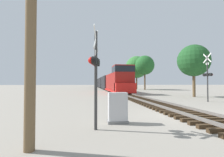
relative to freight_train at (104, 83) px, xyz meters
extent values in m
plane|color=gray|center=(0.00, -53.23, -1.99)|extent=(400.00, 400.00, 0.00)
cube|color=#382819|center=(0.00, -55.33, -1.91)|extent=(2.60, 0.22, 0.16)
cube|color=#382819|center=(0.00, -54.73, -1.91)|extent=(2.60, 0.22, 0.16)
cube|color=#382819|center=(0.00, -54.13, -1.91)|extent=(2.60, 0.22, 0.16)
cube|color=#382819|center=(0.00, -53.53, -1.91)|extent=(2.60, 0.22, 0.16)
cube|color=#382819|center=(0.00, -52.93, -1.91)|extent=(2.60, 0.22, 0.16)
cube|color=#382819|center=(0.00, -52.33, -1.91)|extent=(2.60, 0.22, 0.16)
cube|color=#382819|center=(0.00, -51.73, -1.91)|extent=(2.60, 0.22, 0.16)
cube|color=#382819|center=(0.00, -51.13, -1.91)|extent=(2.60, 0.22, 0.16)
cube|color=#382819|center=(0.00, -50.53, -1.91)|extent=(2.60, 0.22, 0.16)
cube|color=#382819|center=(0.00, -49.93, -1.91)|extent=(2.60, 0.22, 0.16)
cube|color=#382819|center=(0.00, -49.33, -1.91)|extent=(2.60, 0.22, 0.16)
cube|color=#382819|center=(0.00, -48.73, -1.91)|extent=(2.60, 0.22, 0.16)
cube|color=#382819|center=(0.00, -48.13, -1.91)|extent=(2.60, 0.22, 0.16)
cube|color=#382819|center=(0.00, -47.53, -1.91)|extent=(2.60, 0.22, 0.16)
cube|color=#382819|center=(0.00, -46.93, -1.91)|extent=(2.60, 0.22, 0.16)
cube|color=#382819|center=(0.00, -46.33, -1.91)|extent=(2.60, 0.22, 0.16)
cube|color=#382819|center=(0.00, -45.73, -1.91)|extent=(2.60, 0.22, 0.16)
cube|color=#382819|center=(0.00, -45.13, -1.91)|extent=(2.60, 0.22, 0.16)
cube|color=#382819|center=(0.00, -44.53, -1.91)|extent=(2.60, 0.22, 0.16)
cube|color=#382819|center=(0.00, -43.93, -1.91)|extent=(2.60, 0.22, 0.16)
cube|color=#382819|center=(0.00, -43.33, -1.91)|extent=(2.60, 0.22, 0.16)
cube|color=#382819|center=(0.00, -42.73, -1.91)|extent=(2.60, 0.22, 0.16)
cube|color=#382819|center=(0.00, -42.13, -1.91)|extent=(2.60, 0.22, 0.16)
cube|color=#382819|center=(0.00, -41.53, -1.91)|extent=(2.60, 0.22, 0.16)
cube|color=#382819|center=(0.00, -40.93, -1.91)|extent=(2.60, 0.22, 0.16)
cube|color=#382819|center=(0.00, -40.33, -1.91)|extent=(2.60, 0.22, 0.16)
cube|color=#382819|center=(0.00, -39.73, -1.91)|extent=(2.60, 0.22, 0.16)
cube|color=#382819|center=(0.00, -39.13, -1.91)|extent=(2.60, 0.22, 0.16)
cube|color=#382819|center=(0.00, -38.53, -1.91)|extent=(2.60, 0.22, 0.16)
cube|color=#382819|center=(0.00, -37.93, -1.91)|extent=(2.60, 0.22, 0.16)
cube|color=#382819|center=(0.00, -37.33, -1.91)|extent=(2.60, 0.22, 0.16)
cube|color=#382819|center=(0.00, -36.73, -1.91)|extent=(2.60, 0.22, 0.16)
cube|color=#382819|center=(0.00, -36.13, -1.91)|extent=(2.60, 0.22, 0.16)
cube|color=#382819|center=(0.00, -35.53, -1.91)|extent=(2.60, 0.22, 0.16)
cube|color=#382819|center=(0.00, -34.93, -1.91)|extent=(2.60, 0.22, 0.16)
cube|color=#382819|center=(0.00, -34.33, -1.91)|extent=(2.60, 0.22, 0.16)
cube|color=#382819|center=(0.00, -33.73, -1.91)|extent=(2.60, 0.22, 0.16)
cube|color=slate|center=(-0.72, -53.23, -1.75)|extent=(0.07, 160.00, 0.15)
cube|color=slate|center=(0.72, -53.23, -1.75)|extent=(0.07, 160.00, 0.15)
cube|color=maroon|center=(0.00, -26.54, 0.00)|extent=(2.60, 11.72, 3.36)
cube|color=maroon|center=(0.00, -34.74, 0.48)|extent=(3.06, 3.68, 4.31)
cube|color=black|center=(0.00, -34.74, 2.01)|extent=(3.09, 3.72, 0.95)
cube|color=red|center=(0.00, -36.58, -0.92)|extent=(3.06, 1.67, 1.51)
cube|color=red|center=(0.00, -29.05, -1.56)|extent=(3.12, 16.40, 0.24)
cube|color=black|center=(0.00, -34.49, -1.49)|extent=(1.58, 2.20, 1.00)
cube|color=black|center=(0.00, -23.61, -1.49)|extent=(1.58, 2.20, 1.00)
cube|color=black|center=(0.00, -12.62, 0.05)|extent=(2.91, 13.71, 3.47)
cube|color=black|center=(0.00, -17.08, -1.54)|extent=(1.58, 2.20, 0.90)
cube|color=black|center=(0.00, -8.17, -1.54)|extent=(1.58, 2.20, 0.90)
cube|color=black|center=(0.00, 2.29, 0.05)|extent=(2.91, 13.71, 3.47)
cube|color=black|center=(0.00, -2.17, -1.54)|extent=(1.58, 2.20, 0.90)
cube|color=black|center=(0.00, 6.74, -1.54)|extent=(1.58, 2.20, 0.90)
cube|color=black|center=(0.00, 17.20, 0.05)|extent=(2.91, 13.71, 3.47)
cube|color=black|center=(0.00, 12.74, -1.54)|extent=(1.58, 2.20, 0.90)
cube|color=black|center=(0.00, 21.65, -1.54)|extent=(1.58, 2.20, 0.90)
cube|color=black|center=(0.00, 32.11, 0.05)|extent=(2.91, 13.71, 3.47)
cube|color=black|center=(0.00, 27.65, -1.54)|extent=(1.58, 2.20, 0.90)
cube|color=black|center=(0.00, 36.56, -1.54)|extent=(1.58, 2.20, 0.90)
cylinder|color=#333333|center=(-5.22, -55.53, -0.10)|extent=(0.12, 0.12, 3.78)
cube|color=white|center=(-5.22, -55.53, 1.49)|extent=(0.21, 0.91, 0.93)
cube|color=white|center=(-5.22, -55.53, 1.49)|extent=(0.21, 0.91, 0.93)
cube|color=black|center=(-5.22, -55.53, 0.61)|extent=(0.23, 0.85, 0.06)
cylinder|color=black|center=(-5.15, -55.18, 0.61)|extent=(0.24, 0.33, 0.30)
sphere|color=red|center=(-5.25, -55.16, 0.61)|extent=(0.26, 0.26, 0.26)
cylinder|color=black|center=(-5.22, -55.53, 0.61)|extent=(0.24, 0.33, 0.30)
sphere|color=red|center=(-5.32, -55.51, 0.61)|extent=(0.26, 0.26, 0.26)
cylinder|color=black|center=(-5.29, -55.87, 0.61)|extent=(0.24, 0.33, 0.30)
sphere|color=red|center=(-5.39, -55.85, 0.61)|extent=(0.26, 0.26, 0.26)
cube|color=white|center=(-5.22, -55.53, 0.94)|extent=(0.09, 0.32, 0.20)
cylinder|color=#333333|center=(5.87, -46.89, 0.27)|extent=(0.12, 0.12, 4.51)
cube|color=white|center=(5.87, -46.89, 2.22)|extent=(0.23, 0.91, 0.93)
cube|color=white|center=(5.87, -46.89, 2.22)|extent=(0.23, 0.91, 0.93)
cube|color=black|center=(5.87, -46.89, 0.61)|extent=(0.25, 0.85, 0.06)
cylinder|color=black|center=(5.94, -47.23, 0.61)|extent=(0.24, 0.33, 0.30)
sphere|color=red|center=(6.04, -47.21, 0.61)|extent=(0.26, 0.26, 0.26)
cylinder|color=black|center=(5.87, -46.89, 0.61)|extent=(0.24, 0.33, 0.30)
sphere|color=red|center=(5.96, -46.86, 0.61)|extent=(0.26, 0.26, 0.26)
cylinder|color=black|center=(5.79, -46.54, 0.61)|extent=(0.24, 0.33, 0.30)
sphere|color=red|center=(5.89, -46.52, 0.61)|extent=(0.26, 0.26, 0.26)
cube|color=white|center=(5.87, -46.89, 1.67)|extent=(0.10, 0.32, 0.20)
cube|color=slate|center=(-4.21, -54.55, -1.93)|extent=(0.91, 0.50, 0.12)
cube|color=#BCBCBF|center=(-4.21, -54.55, -1.25)|extent=(0.83, 0.46, 1.24)
cylinder|color=brown|center=(8.22, -41.08, -0.23)|extent=(0.37, 0.37, 3.52)
sphere|color=#1E5123|center=(8.22, -41.08, 2.78)|extent=(4.17, 4.17, 4.17)
cylinder|color=brown|center=(9.91, -16.07, 0.61)|extent=(0.41, 0.41, 5.20)
sphere|color=#236028|center=(9.91, -16.07, 4.80)|extent=(5.28, 5.28, 5.28)
cylinder|color=brown|center=(8.85, -11.68, 0.35)|extent=(0.42, 0.42, 4.67)
sphere|color=#337533|center=(8.85, -11.68, 4.65)|extent=(6.57, 6.57, 6.57)
camera|label=1|loc=(-5.52, -62.23, -0.23)|focal=28.00mm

